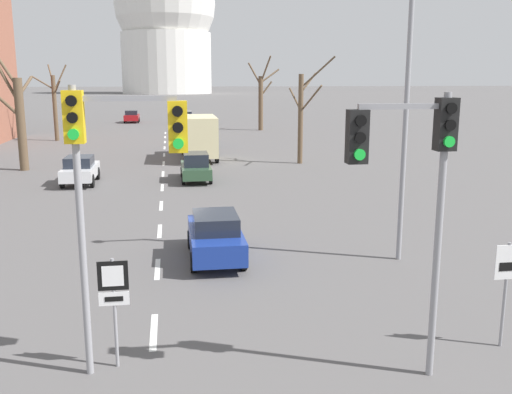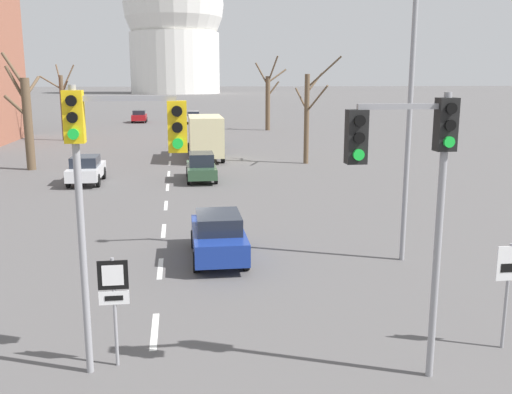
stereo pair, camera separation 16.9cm
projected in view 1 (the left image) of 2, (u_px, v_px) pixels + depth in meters
lane_stripe_1 at (154, 331)px, 13.26m from camera, size 0.16×2.00×0.01m
lane_stripe_2 at (157, 269)px, 17.62m from camera, size 0.16×2.00×0.01m
lane_stripe_3 at (160, 231)px, 21.97m from camera, size 0.16×2.00×0.01m
lane_stripe_4 at (161, 206)px, 26.33m from camera, size 0.16×2.00×0.01m
lane_stripe_5 at (162, 188)px, 30.68m from camera, size 0.16×2.00×0.01m
lane_stripe_6 at (163, 174)px, 35.04m from camera, size 0.16×2.00×0.01m
lane_stripe_7 at (164, 163)px, 39.39m from camera, size 0.16×2.00×0.01m
lane_stripe_8 at (164, 155)px, 43.75m from camera, size 0.16×2.00×0.01m
lane_stripe_9 at (165, 148)px, 48.11m from camera, size 0.16×2.00×0.01m
lane_stripe_10 at (165, 142)px, 52.46m from camera, size 0.16×2.00×0.01m
lane_stripe_11 at (165, 137)px, 56.82m from camera, size 0.16×2.00×0.01m
lane_stripe_12 at (165, 133)px, 61.17m from camera, size 0.16×2.00×0.01m
traffic_signal_centre_tall at (111, 159)px, 10.61m from camera, size 2.23×0.34×5.67m
traffic_signal_near_right at (414, 166)px, 10.41m from camera, size 2.03×0.34×5.54m
route_sign_post at (114, 294)px, 11.34m from camera, size 0.60×0.08×2.31m
speed_limit_sign at (507, 277)px, 12.22m from camera, size 0.60×0.08×2.37m
street_lamp_right at (398, 80)px, 17.37m from camera, size 2.03×0.36×9.51m
sedan_near_left at (80, 169)px, 31.63m from camera, size 1.74×4.09×1.56m
sedan_near_right at (204, 136)px, 49.71m from camera, size 1.79×4.37×1.53m
sedan_mid_centre at (196, 167)px, 32.63m from camera, size 1.69×4.14×1.62m
sedan_far_left at (215, 236)px, 18.45m from camera, size 1.71×4.07×1.55m
sedan_far_right at (132, 116)px, 75.26m from camera, size 1.93×3.96×1.60m
sedan_distant_centre at (186, 117)px, 73.71m from camera, size 1.80×4.11×1.60m
delivery_truck at (199, 136)px, 41.25m from camera, size 2.44×7.20×3.14m
bare_tree_left_near at (55, 104)px, 53.01m from camera, size 3.10×2.68×7.06m
bare_tree_right_near at (302, 114)px, 38.72m from camera, size 2.65×4.12×7.24m
bare_tree_left_far at (19, 118)px, 35.85m from camera, size 2.20×2.18×7.43m
bare_tree_right_far at (261, 99)px, 63.76m from camera, size 3.65×1.88×8.20m
capitol_dome at (166, 24)px, 212.94m from camera, size 37.38×37.38×52.80m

